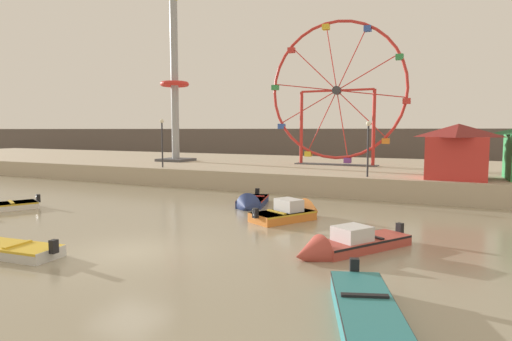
{
  "coord_description": "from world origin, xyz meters",
  "views": [
    {
      "loc": [
        10.48,
        -11.59,
        4.28
      ],
      "look_at": [
        0.51,
        9.29,
        2.12
      ],
      "focal_mm": 30.74,
      "sensor_mm": 36.0,
      "label": 1
    }
  ],
  "objects": [
    {
      "name": "ground_plane",
      "position": [
        0.0,
        0.0,
        0.0
      ],
      "size": [
        240.0,
        240.0,
        0.0
      ],
      "primitive_type": "plane",
      "color": "gray"
    },
    {
      "name": "motorboat_navy_blue",
      "position": [
        -0.16,
        9.96,
        0.22
      ],
      "size": [
        2.33,
        3.93,
        1.35
      ],
      "rotation": [
        0.0,
        0.0,
        4.99
      ],
      "color": "navy",
      "rests_on": "ground_plane"
    },
    {
      "name": "motorboat_teal_painted",
      "position": [
        9.12,
        -3.39,
        0.28
      ],
      "size": [
        3.2,
        6.06,
        1.19
      ],
      "rotation": [
        0.0,
        0.0,
        5.06
      ],
      "color": "teal",
      "rests_on": "ground_plane"
    },
    {
      "name": "carnival_booth_red_striped",
      "position": [
        10.1,
        17.37,
        3.05
      ],
      "size": [
        3.85,
        3.89,
        3.31
      ],
      "rotation": [
        0.0,
        0.0,
        -0.04
      ],
      "color": "red",
      "rests_on": "quay_promenade"
    },
    {
      "name": "distant_town_skyline",
      "position": [
        0.0,
        43.85,
        2.2
      ],
      "size": [
        140.0,
        3.0,
        4.4
      ],
      "primitive_type": "cube",
      "color": "#564C47",
      "rests_on": "ground_plane"
    },
    {
      "name": "quay_promenade",
      "position": [
        0.0,
        25.17,
        0.66
      ],
      "size": [
        110.0,
        20.11,
        1.33
      ],
      "primitive_type": "cube",
      "color": "#B7A88E",
      "rests_on": "ground_plane"
    },
    {
      "name": "motorboat_orange_hull",
      "position": [
        3.22,
        7.9,
        0.3
      ],
      "size": [
        3.12,
        3.99,
        1.51
      ],
      "rotation": [
        0.0,
        0.0,
        1.06
      ],
      "color": "orange",
      "rests_on": "ground_plane"
    },
    {
      "name": "promenade_lamp_far",
      "position": [
        5.01,
        16.1,
        3.64
      ],
      "size": [
        0.32,
        0.32,
        3.49
      ],
      "color": "#2D2D33",
      "rests_on": "quay_promenade"
    },
    {
      "name": "drop_tower_steel_tower",
      "position": [
        -14.12,
        22.34,
        8.0
      ],
      "size": [
        2.8,
        2.8,
        15.42
      ],
      "color": "#999EA3",
      "rests_on": "quay_promenade"
    },
    {
      "name": "ferris_wheel_red_frame",
      "position": [
        0.74,
        24.27,
        7.29
      ],
      "size": [
        11.6,
        1.2,
        11.86
      ],
      "color": "red",
      "rests_on": "quay_promenade"
    },
    {
      "name": "motorboat_faded_red",
      "position": [
        6.8,
        3.16,
        0.27
      ],
      "size": [
        3.64,
        4.87,
        1.3
      ],
      "rotation": [
        0.0,
        0.0,
        4.16
      ],
      "color": "#B24238",
      "rests_on": "ground_plane"
    },
    {
      "name": "promenade_lamp_near",
      "position": [
        -10.94,
        16.19,
        3.81
      ],
      "size": [
        0.32,
        0.32,
        3.77
      ],
      "color": "#2D2D33",
      "rests_on": "quay_promenade"
    }
  ]
}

